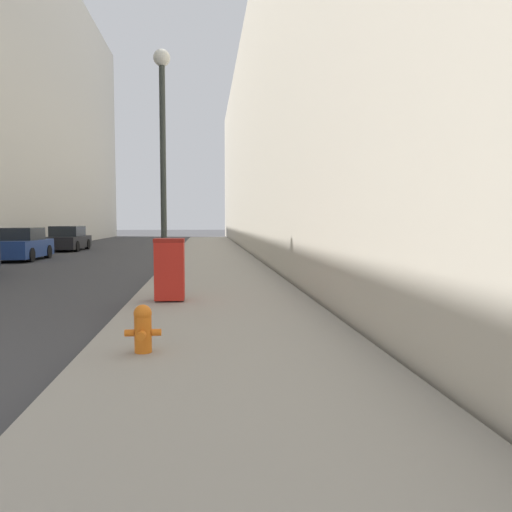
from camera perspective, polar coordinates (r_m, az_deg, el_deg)
sidewalk_right at (r=22.82m, az=-4.93°, el=-0.38°), size 3.87×60.00×0.14m
building_right_stone at (r=32.28m, az=9.57°, el=13.02°), size 12.00×60.00×13.79m
fire_hydrant at (r=6.56m, az=-12.80°, el=-7.98°), size 0.46×0.34×0.61m
trash_bin at (r=10.60m, az=-9.84°, el=-1.47°), size 0.62×0.57×1.31m
lamppost at (r=14.85m, az=-10.60°, el=12.72°), size 0.48×0.48×6.52m
parked_sedan_near at (r=25.44m, az=-25.21°, el=1.12°), size 1.80×4.06×1.50m
parked_sedan_far at (r=32.80m, az=-20.70°, el=1.80°), size 1.92×4.62×1.50m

